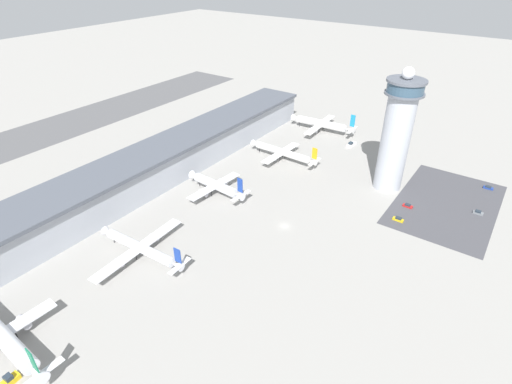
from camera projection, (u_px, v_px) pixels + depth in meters
ground_plane at (284, 226)px, 162.30m from camera, size 1000.00×1000.00×0.00m
terminal_building at (162, 162)px, 192.42m from camera, size 213.02×25.00×16.84m
runway_strip at (48, 131)px, 247.43m from camera, size 319.53×44.00×0.01m
control_tower at (397, 133)px, 175.44m from camera, size 16.50×16.50×56.05m
parking_lot_surface at (446, 204)px, 176.54m from camera, size 64.00×40.00×0.01m
airplane_gate_alpha at (2, 335)px, 110.41m from camera, size 31.11×43.27×14.50m
airplane_gate_bravo at (140, 248)px, 144.38m from camera, size 41.09×39.34×11.49m
airplane_gate_charlie at (216, 185)px, 181.59m from camera, size 30.53×32.52×13.29m
airplane_gate_delta at (283, 152)px, 211.53m from camera, size 30.16×40.55×12.14m
airplane_gate_echo at (322, 124)px, 244.76m from camera, size 36.47×41.07×14.41m
service_truck_catering at (8, 382)px, 102.63m from camera, size 6.25×2.73×2.92m
service_truck_fuel at (351, 144)px, 228.41m from camera, size 8.31×3.13×2.43m
car_silver_sedan at (478, 213)px, 169.62m from camera, size 2.02×4.09×1.50m
car_maroon_suv at (398, 219)px, 165.36m from camera, size 1.78×4.41×1.59m
car_navy_sedan at (408, 206)px, 174.22m from camera, size 2.02×4.27×1.37m
car_blue_compact at (488, 188)px, 187.46m from camera, size 1.98×4.37×1.41m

